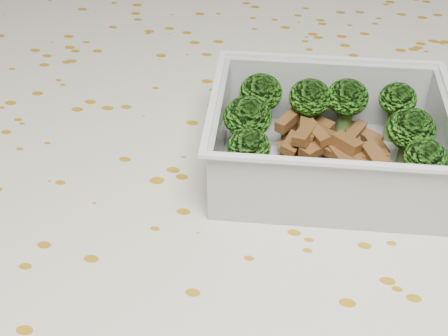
# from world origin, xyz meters

# --- Properties ---
(dining_table) EXTENTS (1.40, 0.90, 0.75)m
(dining_table) POSITION_xyz_m (0.00, 0.00, 0.67)
(dining_table) COLOR brown
(dining_table) RESTS_ON ground
(tablecloth) EXTENTS (1.46, 0.96, 0.19)m
(tablecloth) POSITION_xyz_m (0.00, 0.00, 0.72)
(tablecloth) COLOR beige
(tablecloth) RESTS_ON dining_table
(lunch_container) EXTENTS (0.17, 0.14, 0.06)m
(lunch_container) POSITION_xyz_m (0.06, 0.03, 0.78)
(lunch_container) COLOR silver
(lunch_container) RESTS_ON tablecloth
(broccoli_florets) EXTENTS (0.15, 0.10, 0.05)m
(broccoli_florets) POSITION_xyz_m (0.05, 0.05, 0.79)
(broccoli_florets) COLOR #608C3F
(broccoli_florets) RESTS_ON lunch_container
(meat_pile) EXTENTS (0.08, 0.07, 0.03)m
(meat_pile) POSITION_xyz_m (0.06, 0.04, 0.77)
(meat_pile) COLOR brown
(meat_pile) RESTS_ON lunch_container
(sausage) EXTENTS (0.14, 0.04, 0.03)m
(sausage) POSITION_xyz_m (0.06, 0.00, 0.77)
(sausage) COLOR #AA4A0B
(sausage) RESTS_ON lunch_container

